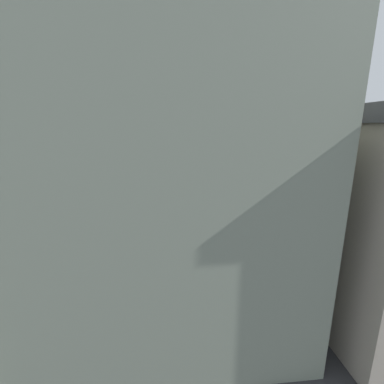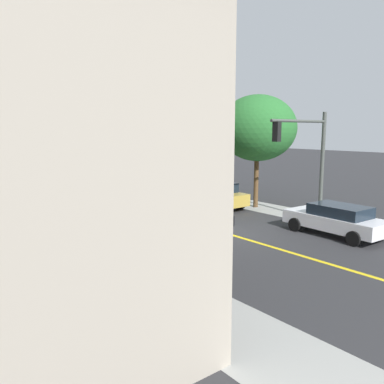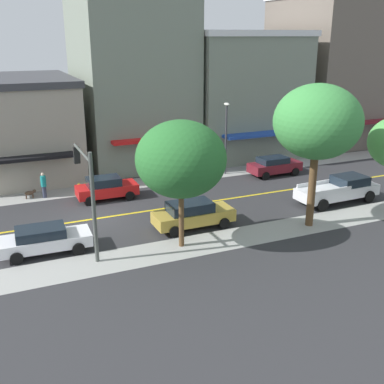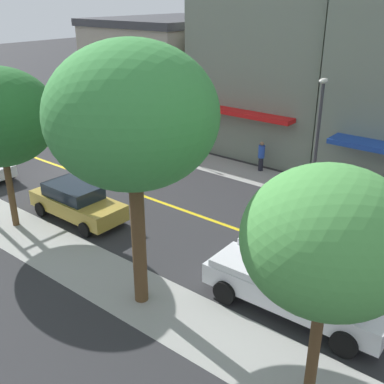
% 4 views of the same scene
% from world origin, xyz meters
% --- Properties ---
extents(ground_plane, '(140.00, 140.00, 0.00)m').
position_xyz_m(ground_plane, '(0.00, 0.00, 0.00)').
color(ground_plane, '#2D2D30').
extents(sidewalk_left, '(2.56, 126.00, 0.01)m').
position_xyz_m(sidewalk_left, '(-6.01, 0.00, 0.00)').
color(sidewalk_left, '#9E9E99').
rests_on(sidewalk_left, ground).
extents(sidewalk_right, '(2.56, 126.00, 0.01)m').
position_xyz_m(sidewalk_right, '(6.01, 0.00, 0.00)').
color(sidewalk_right, '#9E9E99').
rests_on(sidewalk_right, ground).
extents(road_centerline_stripe, '(0.20, 126.00, 0.00)m').
position_xyz_m(road_centerline_stripe, '(0.00, 0.00, 0.00)').
color(road_centerline_stripe, yellow).
rests_on(road_centerline_stripe, ground).
extents(street_tree_left_near, '(4.95, 4.95, 8.33)m').
position_xyz_m(street_tree_left_near, '(6.12, 11.44, 6.19)').
color(street_tree_left_near, brown).
rests_on(street_tree_left_near, ground).
extents(street_tree_right_corner, '(4.67, 4.67, 6.81)m').
position_xyz_m(street_tree_right_corner, '(5.75, 3.34, 4.82)').
color(street_tree_right_corner, brown).
rests_on(street_tree_right_corner, ground).
extents(street_tree_left_far, '(3.82, 3.82, 6.16)m').
position_xyz_m(street_tree_left_far, '(6.41, 17.58, 4.53)').
color(street_tree_left_far, brown).
rests_on(street_tree_left_far, ground).
extents(fire_hydrant, '(0.44, 0.24, 0.73)m').
position_xyz_m(fire_hydrant, '(-5.41, -0.01, 0.36)').
color(fire_hydrant, yellow).
rests_on(fire_hydrant, ground).
extents(parking_meter, '(0.12, 0.18, 1.43)m').
position_xyz_m(parking_meter, '(-5.19, 4.98, 0.94)').
color(parking_meter, '#4C4C51').
rests_on(parking_meter, ground).
extents(traffic_light_mast, '(4.18, 0.32, 5.63)m').
position_xyz_m(traffic_light_mast, '(4.43, -1.23, 3.72)').
color(traffic_light_mast, '#474C47').
rests_on(traffic_light_mast, ground).
extents(street_lamp, '(0.70, 0.36, 5.78)m').
position_xyz_m(street_lamp, '(-5.63, 11.90, 3.63)').
color(street_lamp, '#38383D').
rests_on(street_lamp, ground).
extents(red_sedan_left_curb, '(2.02, 4.15, 1.57)m').
position_xyz_m(red_sedan_left_curb, '(-3.36, 1.48, 0.82)').
color(red_sedan_left_curb, red).
rests_on(red_sedan_left_curb, ground).
extents(maroon_sedan_left_curb, '(2.04, 4.34, 1.50)m').
position_xyz_m(maroon_sedan_left_curb, '(-3.70, 15.35, 0.79)').
color(maroon_sedan_left_curb, maroon).
rests_on(maroon_sedan_left_curb, ground).
extents(gold_sedan_right_curb, '(2.02, 4.75, 1.58)m').
position_xyz_m(gold_sedan_right_curb, '(3.61, 4.93, 0.82)').
color(gold_sedan_right_curb, '#B29338').
rests_on(gold_sedan_right_curb, ground).
extents(white_sedan_right_curb, '(2.13, 4.64, 1.42)m').
position_xyz_m(white_sedan_right_curb, '(3.65, -3.48, 0.75)').
color(white_sedan_right_curb, silver).
rests_on(white_sedan_right_curb, ground).
extents(white_pickup_truck, '(2.32, 5.90, 1.72)m').
position_xyz_m(white_pickup_truck, '(3.50, 15.85, 0.87)').
color(white_pickup_truck, silver).
rests_on(white_pickup_truck, ground).
extents(pedestrian_teal_shirt, '(0.38, 0.38, 1.80)m').
position_xyz_m(pedestrian_teal_shirt, '(-5.41, -2.41, 0.95)').
color(pedestrian_teal_shirt, '#33384C').
rests_on(pedestrian_teal_shirt, ground).
extents(pedestrian_blue_shirt, '(0.37, 0.37, 1.72)m').
position_xyz_m(pedestrian_blue_shirt, '(-6.83, 8.17, 0.90)').
color(pedestrian_blue_shirt, black).
rests_on(pedestrian_blue_shirt, ground).
extents(small_dog, '(0.36, 0.81, 0.60)m').
position_xyz_m(small_dog, '(-5.61, -3.35, 0.40)').
color(small_dog, '#4C3828').
rests_on(small_dog, ground).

